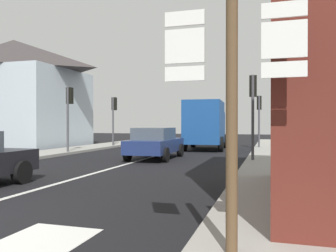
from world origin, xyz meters
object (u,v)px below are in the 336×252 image
object	(u,v)px
traffic_light_far_left	(114,110)
delivery_truck	(205,124)
traffic_light_near_right	(253,98)
traffic_light_near_left	(69,105)
traffic_light_far_right	(259,110)
sedan_far	(155,143)
route_sign_post	(232,103)

from	to	relation	value
traffic_light_far_left	delivery_truck	bearing A→B (deg)	-3.93
traffic_light_far_left	traffic_light_near_right	bearing A→B (deg)	-36.18
traffic_light_near_right	traffic_light_far_left	bearing A→B (deg)	143.82
traffic_light_near_left	traffic_light_far_right	bearing A→B (deg)	34.35
sedan_far	traffic_light_far_right	distance (m)	9.26
delivery_truck	traffic_light_near_right	distance (m)	7.58
traffic_light_near_right	traffic_light_far_left	world-z (taller)	traffic_light_near_right
route_sign_post	traffic_light_near_right	xyz separation A→B (m)	(-0.28, 10.99, 0.83)
delivery_truck	traffic_light_near_right	world-z (taller)	traffic_light_near_right
traffic_light_near_right	route_sign_post	bearing A→B (deg)	-88.53
route_sign_post	traffic_light_far_right	world-z (taller)	traffic_light_far_right
traffic_light_near_left	traffic_light_far_left	bearing A→B (deg)	90.00
sedan_far	traffic_light_near_right	distance (m)	4.94
traffic_light_near_left	traffic_light_far_left	xyz separation A→B (m)	(-0.00, 5.66, -0.10)
sedan_far	traffic_light_near_left	world-z (taller)	traffic_light_near_left
delivery_truck	traffic_light_far_left	world-z (taller)	traffic_light_far_left
traffic_light_far_right	traffic_light_far_left	bearing A→B (deg)	-173.75
route_sign_post	traffic_light_near_left	distance (m)	16.15
delivery_truck	traffic_light_far_left	size ratio (longest dim) A/B	1.45
sedan_far	traffic_light_near_left	xyz separation A→B (m)	(-5.35, 1.15, 1.94)
traffic_light_near_left	traffic_light_near_right	xyz separation A→B (m)	(9.85, -1.55, 0.05)
delivery_truck	traffic_light_far_right	bearing A→B (deg)	25.17
traffic_light_near_left	traffic_light_far_right	distance (m)	11.94
traffic_light_far_left	traffic_light_near_left	bearing A→B (deg)	-90.00
sedan_far	route_sign_post	size ratio (longest dim) A/B	1.32
traffic_light_far_right	route_sign_post	bearing A→B (deg)	-89.16
route_sign_post	traffic_light_far_right	bearing A→B (deg)	90.84
route_sign_post	traffic_light_near_left	xyz separation A→B (m)	(-10.14, 12.54, 0.79)
traffic_light_near_left	traffic_light_far_left	size ratio (longest dim) A/B	1.04
traffic_light_near_left	delivery_truck	bearing A→B (deg)	38.28
traffic_light_near_left	traffic_light_far_right	xyz separation A→B (m)	(9.85, 6.74, -0.13)
delivery_truck	route_sign_post	xyz separation A→B (m)	(3.54, -17.75, 0.26)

